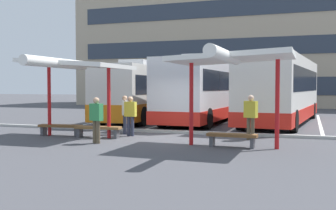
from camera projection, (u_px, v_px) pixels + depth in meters
The scene contains 19 objects.
ground_plane at pixel (163, 138), 15.65m from camera, with size 160.00×160.00×0.00m, color #47474C.
terminal_building at pixel (260, 35), 44.28m from camera, with size 39.05×11.80×18.01m.
coach_bus_0 at pixel (146, 94), 24.22m from camera, with size 3.06×10.78×3.48m.
coach_bus_1 at pixel (208, 91), 23.27m from camera, with size 2.85×11.82×3.71m.
coach_bus_2 at pixel (283, 90), 21.94m from camera, with size 3.69×12.09×3.83m.
lane_stripe_0 at pixel (123, 118), 25.78m from camera, with size 0.16×14.00×0.01m, color white.
lane_stripe_1 at pixel (182, 120), 24.49m from camera, with size 0.16×14.00×0.01m, color white.
lane_stripe_2 at pixel (247, 122), 23.19m from camera, with size 0.16×14.00×0.01m, color white.
lane_stripe_3 at pixel (320, 124), 21.89m from camera, with size 0.16×14.00×0.01m, color white.
waiting_shelter_0 at pixel (74, 66), 15.74m from camera, with size 3.72×4.79×3.08m.
bench_0 at pixel (60, 127), 16.48m from camera, with size 1.84×0.61×0.45m.
bench_1 at pixel (98, 129), 15.77m from camera, with size 1.87×0.60×0.45m.
waiting_shelter_1 at pixel (232, 60), 13.01m from camera, with size 3.85×4.81×3.10m.
bench_2 at pixel (232, 137), 13.30m from camera, with size 1.65×0.47×0.45m.
platform_kerb at pixel (177, 132), 17.36m from camera, with size 44.00×0.24×0.12m, color #ADADA8.
waiting_passenger_0 at pixel (130, 113), 16.33m from camera, with size 0.46×0.23×1.60m.
waiting_passenger_1 at pixel (251, 114), 15.14m from camera, with size 0.53×0.37×1.68m.
waiting_passenger_2 at pixel (125, 112), 17.01m from camera, with size 0.42×0.52×1.62m.
waiting_passenger_3 at pixel (96, 117), 14.17m from camera, with size 0.51×0.32×1.62m.
Camera 1 is at (5.36, -14.63, 1.98)m, focal length 43.31 mm.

